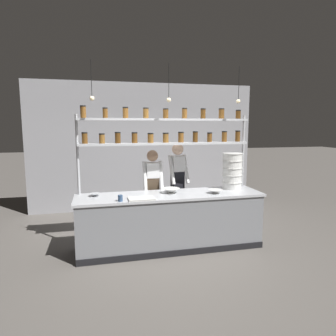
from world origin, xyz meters
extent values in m
plane|color=#5B5651|center=(0.00, 0.00, 0.00)|extent=(40.00, 40.00, 0.00)
cube|color=#939399|center=(0.00, 2.59, 1.52)|extent=(5.47, 0.12, 3.05)
cube|color=gray|center=(0.00, 0.00, 0.44)|extent=(3.01, 0.72, 0.88)
cube|color=#B7BABF|center=(0.00, 0.00, 0.90)|extent=(3.07, 0.76, 0.04)
cube|color=black|center=(0.00, -0.36, 0.05)|extent=(3.01, 0.03, 0.10)
cylinder|color=#B7BABF|center=(-1.46, 0.33, 1.11)|extent=(0.04, 0.04, 2.22)
cylinder|color=#B7BABF|center=(1.46, 0.33, 1.11)|extent=(0.04, 0.04, 2.22)
cube|color=#B7BABF|center=(0.00, 0.33, 1.73)|extent=(2.91, 0.28, 0.04)
cylinder|color=brown|center=(-1.34, 0.33, 1.83)|extent=(0.09, 0.09, 0.16)
cylinder|color=black|center=(-1.34, 0.33, 1.92)|extent=(0.09, 0.09, 0.02)
cylinder|color=brown|center=(-1.07, 0.33, 1.82)|extent=(0.09, 0.09, 0.14)
cylinder|color=black|center=(-1.07, 0.33, 1.90)|extent=(0.09, 0.09, 0.02)
cylinder|color=#513314|center=(-0.81, 0.33, 1.83)|extent=(0.09, 0.09, 0.16)
cylinder|color=black|center=(-0.81, 0.33, 1.92)|extent=(0.09, 0.09, 0.02)
cylinder|color=brown|center=(-0.53, 0.33, 1.83)|extent=(0.10, 0.10, 0.16)
cylinder|color=black|center=(-0.53, 0.33, 1.92)|extent=(0.10, 0.10, 0.02)
cylinder|color=brown|center=(-0.26, 0.33, 1.82)|extent=(0.10, 0.10, 0.14)
cylinder|color=black|center=(-0.26, 0.33, 1.90)|extent=(0.10, 0.10, 0.02)
cylinder|color=brown|center=(0.00, 0.33, 1.82)|extent=(0.10, 0.10, 0.15)
cylinder|color=black|center=(0.00, 0.33, 1.91)|extent=(0.10, 0.10, 0.02)
cylinder|color=brown|center=(0.27, 0.33, 1.83)|extent=(0.10, 0.10, 0.16)
cylinder|color=black|center=(0.27, 0.33, 1.92)|extent=(0.10, 0.10, 0.02)
cylinder|color=#513314|center=(0.53, 0.33, 1.83)|extent=(0.09, 0.09, 0.17)
cylinder|color=black|center=(0.53, 0.33, 1.93)|extent=(0.09, 0.09, 0.02)
cylinder|color=brown|center=(0.80, 0.33, 1.82)|extent=(0.09, 0.09, 0.15)
cylinder|color=black|center=(0.80, 0.33, 1.91)|extent=(0.09, 0.09, 0.02)
cylinder|color=brown|center=(1.08, 0.33, 1.83)|extent=(0.09, 0.09, 0.17)
cylinder|color=black|center=(1.08, 0.33, 1.93)|extent=(0.09, 0.09, 0.02)
cylinder|color=brown|center=(1.34, 0.33, 1.84)|extent=(0.09, 0.09, 0.18)
cylinder|color=black|center=(1.34, 0.33, 1.94)|extent=(0.09, 0.09, 0.02)
cube|color=#B7BABF|center=(0.00, 0.33, 2.14)|extent=(2.91, 0.28, 0.04)
cylinder|color=brown|center=(-1.35, 0.33, 2.24)|extent=(0.09, 0.09, 0.18)
cylinder|color=black|center=(-1.35, 0.33, 2.34)|extent=(0.09, 0.09, 0.02)
cylinder|color=brown|center=(-1.00, 0.33, 2.23)|extent=(0.08, 0.08, 0.15)
cylinder|color=black|center=(-1.00, 0.33, 2.31)|extent=(0.08, 0.08, 0.02)
cylinder|color=brown|center=(-0.68, 0.33, 2.24)|extent=(0.09, 0.09, 0.16)
cylinder|color=black|center=(-0.68, 0.33, 2.33)|extent=(0.09, 0.09, 0.02)
cylinder|color=brown|center=(-0.34, 0.33, 2.23)|extent=(0.09, 0.09, 0.16)
cylinder|color=black|center=(-0.34, 0.33, 2.32)|extent=(0.09, 0.09, 0.02)
cylinder|color=brown|center=(0.00, 0.33, 2.23)|extent=(0.09, 0.09, 0.15)
cylinder|color=black|center=(0.00, 0.33, 2.31)|extent=(0.09, 0.09, 0.02)
cylinder|color=brown|center=(0.33, 0.33, 2.24)|extent=(0.09, 0.09, 0.16)
cylinder|color=black|center=(0.33, 0.33, 2.33)|extent=(0.09, 0.09, 0.02)
cylinder|color=#513314|center=(0.67, 0.33, 2.23)|extent=(0.09, 0.09, 0.16)
cylinder|color=black|center=(0.67, 0.33, 2.32)|extent=(0.09, 0.09, 0.02)
cylinder|color=brown|center=(1.01, 0.33, 2.24)|extent=(0.10, 0.10, 0.16)
cylinder|color=black|center=(1.01, 0.33, 2.33)|extent=(0.10, 0.10, 0.02)
cylinder|color=#513314|center=(1.34, 0.33, 2.23)|extent=(0.09, 0.09, 0.14)
cylinder|color=black|center=(1.34, 0.33, 2.31)|extent=(0.09, 0.09, 0.02)
cylinder|color=black|center=(-0.27, 0.57, 0.39)|extent=(0.11, 0.11, 0.77)
cylinder|color=black|center=(-0.11, 0.56, 0.39)|extent=(0.11, 0.11, 0.77)
cube|color=#473828|center=(-0.19, 0.56, 0.94)|extent=(0.23, 0.18, 0.33)
cube|color=white|center=(-0.19, 0.56, 1.24)|extent=(0.23, 0.19, 0.27)
sphere|color=#A37A5B|center=(-0.19, 0.56, 1.50)|extent=(0.20, 0.20, 0.20)
cylinder|color=white|center=(-0.34, 0.51, 1.15)|extent=(0.08, 0.24, 0.51)
cylinder|color=white|center=(-0.05, 0.50, 1.15)|extent=(0.08, 0.24, 0.51)
cylinder|color=black|center=(0.24, 0.71, 0.41)|extent=(0.11, 0.11, 0.82)
cylinder|color=black|center=(0.40, 0.74, 0.41)|extent=(0.11, 0.11, 0.82)
cube|color=black|center=(0.32, 0.72, 1.00)|extent=(0.24, 0.20, 0.36)
cube|color=white|center=(0.32, 0.72, 1.33)|extent=(0.25, 0.21, 0.29)
sphere|color=beige|center=(0.32, 0.72, 1.60)|extent=(0.22, 0.22, 0.22)
cylinder|color=white|center=(0.19, 0.64, 1.23)|extent=(0.11, 0.26, 0.54)
cylinder|color=white|center=(0.47, 0.69, 1.23)|extent=(0.11, 0.26, 0.54)
cylinder|color=white|center=(1.17, 0.16, 0.98)|extent=(0.33, 0.33, 0.12)
cylinder|color=silver|center=(1.17, 0.16, 1.04)|extent=(0.35, 0.35, 0.01)
cylinder|color=white|center=(1.17, 0.16, 1.11)|extent=(0.33, 0.33, 0.12)
cylinder|color=silver|center=(1.17, 0.16, 1.17)|extent=(0.35, 0.35, 0.01)
cylinder|color=white|center=(1.17, 0.16, 1.23)|extent=(0.33, 0.33, 0.12)
cylinder|color=silver|center=(1.17, 0.16, 1.30)|extent=(0.35, 0.35, 0.01)
cylinder|color=white|center=(1.17, 0.16, 1.36)|extent=(0.33, 0.33, 0.12)
cylinder|color=silver|center=(1.17, 0.16, 1.42)|extent=(0.35, 0.35, 0.01)
cylinder|color=white|center=(1.17, 0.16, 1.49)|extent=(0.33, 0.33, 0.12)
cylinder|color=silver|center=(1.17, 0.16, 1.55)|extent=(0.35, 0.35, 0.01)
cube|color=silver|center=(-0.52, -0.24, 0.93)|extent=(0.40, 0.26, 0.02)
cylinder|color=silver|center=(0.03, 0.07, 0.93)|extent=(0.13, 0.13, 0.01)
cone|color=silver|center=(0.03, 0.07, 0.96)|extent=(0.30, 0.30, 0.08)
cylinder|color=silver|center=(0.74, -0.13, 0.93)|extent=(0.11, 0.11, 0.01)
cone|color=silver|center=(0.74, -0.13, 0.95)|extent=(0.23, 0.23, 0.06)
cylinder|color=#B2B7BC|center=(-1.21, 0.13, 0.93)|extent=(0.08, 0.08, 0.01)
cone|color=#B2B7BC|center=(-1.21, 0.13, 0.94)|extent=(0.17, 0.17, 0.05)
cylinder|color=#334C70|center=(-0.84, -0.29, 0.97)|extent=(0.07, 0.07, 0.10)
cylinder|color=black|center=(-1.20, 0.00, 2.72)|extent=(0.01, 0.01, 0.56)
sphere|color=#F9E5B2|center=(-1.20, 0.00, 2.44)|extent=(0.07, 0.07, 0.07)
cylinder|color=black|center=(-0.03, 0.00, 2.72)|extent=(0.01, 0.01, 0.56)
sphere|color=#F9E5B2|center=(-0.03, 0.00, 2.44)|extent=(0.07, 0.07, 0.07)
cylinder|color=black|center=(1.17, 0.00, 2.72)|extent=(0.01, 0.01, 0.56)
sphere|color=#F9E5B2|center=(1.17, 0.00, 2.44)|extent=(0.07, 0.07, 0.07)
camera|label=1|loc=(-1.16, -4.67, 2.04)|focal=32.00mm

